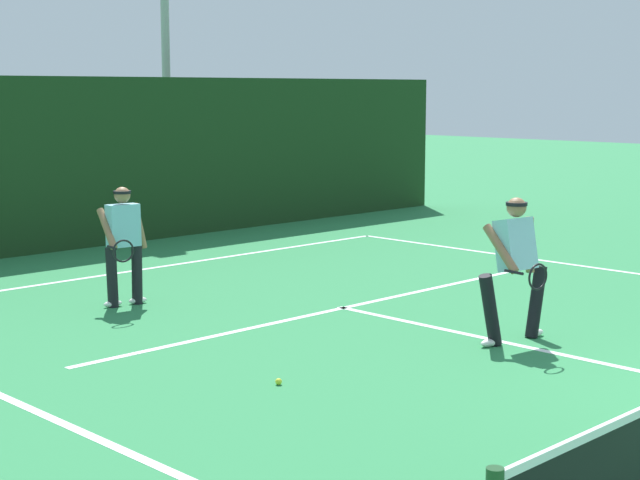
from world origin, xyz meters
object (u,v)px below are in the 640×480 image
object	(u,v)px
light_pole	(165,15)
tennis_ball	(279,382)
player_near	(515,263)
player_far	(124,241)

from	to	relation	value
light_pole	tennis_ball	bearing A→B (deg)	-121.44
player_near	light_pole	distance (m)	12.50
tennis_ball	light_pole	xyz separation A→B (m)	(6.62, 10.82, 4.38)
player_near	player_far	bearing A→B (deg)	-58.87
player_near	tennis_ball	xyz separation A→B (m)	(-3.05, 0.63, -0.88)
player_far	player_near	bearing A→B (deg)	122.17
player_far	tennis_ball	size ratio (longest dim) A/B	24.09
light_pole	player_far	bearing A→B (deg)	-130.03
player_near	tennis_ball	size ratio (longest dim) A/B	25.22
player_far	tennis_ball	distance (m)	4.33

